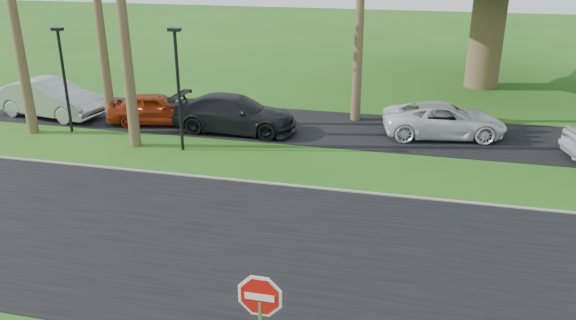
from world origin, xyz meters
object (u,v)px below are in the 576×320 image
(car_red, at_px, (156,109))
(car_minivan, at_px, (444,120))
(car_silver, at_px, (50,99))
(car_dark, at_px, (235,114))
(stop_sign_near, at_px, (260,313))

(car_red, xyz_separation_m, car_minivan, (12.26, 1.20, 0.00))
(car_silver, xyz_separation_m, car_red, (5.21, 0.08, -0.16))
(car_silver, relative_size, car_dark, 0.97)
(car_red, distance_m, car_minivan, 12.32)
(stop_sign_near, distance_m, car_silver, 20.10)
(car_silver, relative_size, car_minivan, 1.04)
(car_silver, xyz_separation_m, car_dark, (8.91, -0.10, -0.08))
(stop_sign_near, bearing_deg, car_dark, 110.34)
(car_dark, bearing_deg, car_minivan, -80.52)
(car_silver, height_order, car_minivan, car_silver)
(stop_sign_near, xyz_separation_m, car_dark, (-5.24, 14.14, -1.01))
(stop_sign_near, height_order, car_dark, stop_sign_near)
(car_red, bearing_deg, car_silver, 78.60)
(car_red, bearing_deg, car_minivan, -96.70)
(car_silver, bearing_deg, car_red, -80.57)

